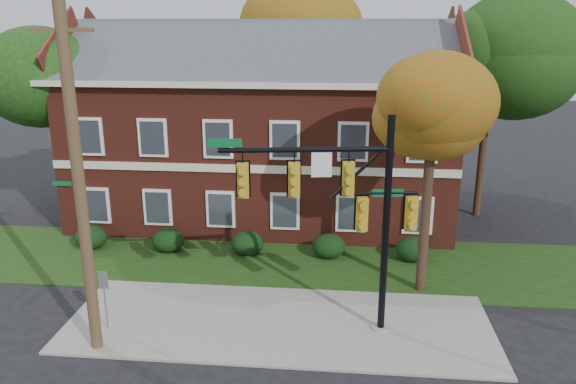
# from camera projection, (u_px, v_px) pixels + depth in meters

# --- Properties ---
(ground) EXTENTS (120.00, 120.00, 0.00)m
(ground) POSITION_uv_depth(u_px,v_px,m) (275.00, 340.00, 17.70)
(ground) COLOR black
(ground) RESTS_ON ground
(sidewalk) EXTENTS (14.00, 5.00, 0.08)m
(sidewalk) POSITION_uv_depth(u_px,v_px,m) (279.00, 323.00, 18.64)
(sidewalk) COLOR gray
(sidewalk) RESTS_ON ground
(grass_strip) EXTENTS (30.00, 6.00, 0.04)m
(grass_strip) POSITION_uv_depth(u_px,v_px,m) (292.00, 262.00, 23.41)
(grass_strip) COLOR #193811
(grass_strip) RESTS_ON ground
(apartment_building) EXTENTS (18.80, 8.80, 9.74)m
(apartment_building) POSITION_uv_depth(u_px,v_px,m) (263.00, 120.00, 27.82)
(apartment_building) COLOR maroon
(apartment_building) RESTS_ON ground
(hedge_far_left) EXTENTS (1.40, 1.26, 1.05)m
(hedge_far_left) POSITION_uv_depth(u_px,v_px,m) (91.00, 237.00, 24.76)
(hedge_far_left) COLOR black
(hedge_far_left) RESTS_ON ground
(hedge_left) EXTENTS (1.40, 1.26, 1.05)m
(hedge_left) POSITION_uv_depth(u_px,v_px,m) (168.00, 240.00, 24.44)
(hedge_left) COLOR black
(hedge_left) RESTS_ON ground
(hedge_center) EXTENTS (1.40, 1.26, 1.05)m
(hedge_center) POSITION_uv_depth(u_px,v_px,m) (247.00, 243.00, 24.11)
(hedge_center) COLOR black
(hedge_center) RESTS_ON ground
(hedge_right) EXTENTS (1.40, 1.26, 1.05)m
(hedge_right) POSITION_uv_depth(u_px,v_px,m) (329.00, 246.00, 23.79)
(hedge_right) COLOR black
(hedge_right) RESTS_ON ground
(hedge_far_right) EXTENTS (1.40, 1.26, 1.05)m
(hedge_far_right) POSITION_uv_depth(u_px,v_px,m) (412.00, 249.00, 23.46)
(hedge_far_right) COLOR black
(hedge_far_right) RESTS_ON ground
(tree_near_right) EXTENTS (4.50, 4.25, 8.58)m
(tree_near_right) POSITION_uv_depth(u_px,v_px,m) (440.00, 114.00, 18.96)
(tree_near_right) COLOR black
(tree_near_right) RESTS_ON ground
(tree_left_rear) EXTENTS (5.40, 5.10, 8.88)m
(tree_left_rear) POSITION_uv_depth(u_px,v_px,m) (61.00, 86.00, 27.18)
(tree_left_rear) COLOR black
(tree_left_rear) RESTS_ON ground
(tree_right_rear) EXTENTS (6.30, 5.95, 10.62)m
(tree_right_rear) POSITION_uv_depth(u_px,v_px,m) (500.00, 55.00, 26.68)
(tree_right_rear) COLOR black
(tree_right_rear) RESTS_ON ground
(tree_far_rear) EXTENTS (6.84, 6.46, 11.52)m
(tree_far_rear) POSITION_uv_depth(u_px,v_px,m) (302.00, 36.00, 34.05)
(tree_far_rear) COLOR black
(tree_far_rear) RESTS_ON ground
(traffic_signal) EXTENTS (6.29, 1.11, 7.07)m
(traffic_signal) POSITION_uv_depth(u_px,v_px,m) (346.00, 203.00, 16.92)
(traffic_signal) COLOR gray
(traffic_signal) RESTS_ON ground
(utility_pole) EXTENTS (1.56, 0.54, 10.23)m
(utility_pole) POSITION_uv_depth(u_px,v_px,m) (79.00, 187.00, 15.76)
(utility_pole) COLOR brown
(utility_pole) RESTS_ON ground
(sign_post) EXTENTS (0.30, 0.06, 2.07)m
(sign_post) POSITION_uv_depth(u_px,v_px,m) (104.00, 291.00, 17.91)
(sign_post) COLOR slate
(sign_post) RESTS_ON ground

